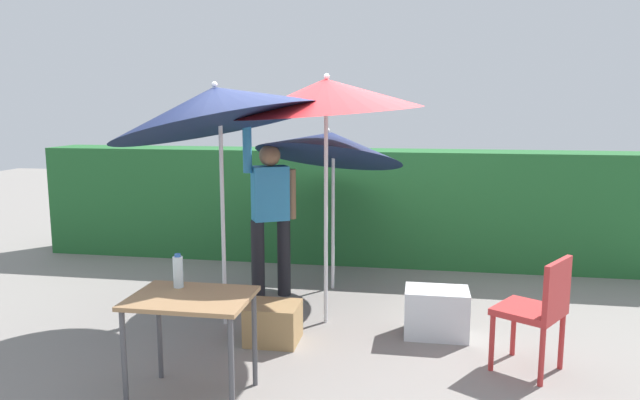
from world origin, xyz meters
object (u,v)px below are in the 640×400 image
object	(u,v)px
umbrella_orange	(326,96)
crate_cardboard	(273,323)
cooler_box	(436,312)
bottle_water	(178,271)
umbrella_yellow	(330,145)
folding_table	(191,309)
umbrella_rainbow	(217,106)
chair_plastic	(538,307)
person_vendor	(270,209)

from	to	relation	value
umbrella_orange	crate_cardboard	bearing A→B (deg)	-125.73
cooler_box	bottle_water	bearing A→B (deg)	-145.35
umbrella_orange	crate_cardboard	size ratio (longest dim) A/B	5.26
umbrella_yellow	folding_table	distance (m)	2.84
umbrella_rainbow	umbrella_yellow	xyz separation A→B (m)	(0.79, 1.28, -0.41)
umbrella_yellow	folding_table	size ratio (longest dim) A/B	2.46
chair_plastic	cooler_box	xyz separation A→B (m)	(-0.72, 0.61, -0.30)
chair_plastic	cooler_box	size ratio (longest dim) A/B	1.63
person_vendor	cooler_box	bearing A→B (deg)	-25.66
person_vendor	crate_cardboard	size ratio (longest dim) A/B	4.30
umbrella_yellow	chair_plastic	size ratio (longest dim) A/B	2.21
umbrella_orange	umbrella_yellow	world-z (taller)	umbrella_orange
crate_cardboard	cooler_box	bearing A→B (deg)	15.06
umbrella_orange	person_vendor	distance (m)	1.49
crate_cardboard	bottle_water	distance (m)	1.20
chair_plastic	cooler_box	world-z (taller)	chair_plastic
umbrella_orange	bottle_water	size ratio (longest dim) A/B	9.59
chair_plastic	bottle_water	size ratio (longest dim) A/B	3.71
cooler_box	crate_cardboard	world-z (taller)	cooler_box
crate_cardboard	chair_plastic	bearing A→B (deg)	-6.59
umbrella_orange	person_vendor	world-z (taller)	umbrella_orange
umbrella_orange	cooler_box	distance (m)	2.12
cooler_box	bottle_water	distance (m)	2.30
cooler_box	folding_table	size ratio (longest dim) A/B	0.68
person_vendor	folding_table	distance (m)	2.25
umbrella_rainbow	chair_plastic	xyz separation A→B (m)	(2.64, -0.54, -1.47)
chair_plastic	folding_table	bearing A→B (deg)	-161.12
folding_table	bottle_water	world-z (taller)	bottle_water
umbrella_yellow	crate_cardboard	world-z (taller)	umbrella_yellow
umbrella_yellow	chair_plastic	xyz separation A→B (m)	(1.84, -1.81, -1.06)
chair_plastic	crate_cardboard	world-z (taller)	chair_plastic
umbrella_yellow	crate_cardboard	bearing A→B (deg)	-98.88
crate_cardboard	umbrella_rainbow	bearing A→B (deg)	151.78
person_vendor	bottle_water	size ratio (longest dim) A/B	7.83
umbrella_rainbow	chair_plastic	world-z (taller)	umbrella_rainbow
umbrella_yellow	bottle_water	size ratio (longest dim) A/B	8.19
chair_plastic	crate_cardboard	xyz separation A→B (m)	(-2.09, 0.24, -0.35)
umbrella_orange	chair_plastic	world-z (taller)	umbrella_orange
chair_plastic	cooler_box	distance (m)	0.99
cooler_box	chair_plastic	bearing A→B (deg)	-40.31
cooler_box	bottle_water	size ratio (longest dim) A/B	2.27
umbrella_rainbow	person_vendor	xyz separation A→B (m)	(0.23, 0.89, -1.05)
umbrella_yellow	crate_cardboard	distance (m)	2.13
umbrella_yellow	cooler_box	world-z (taller)	umbrella_yellow
folding_table	chair_plastic	bearing A→B (deg)	18.88
chair_plastic	umbrella_rainbow	bearing A→B (deg)	168.52
umbrella_yellow	chair_plastic	world-z (taller)	umbrella_yellow
umbrella_orange	bottle_water	bearing A→B (deg)	-120.29
person_vendor	chair_plastic	bearing A→B (deg)	-30.55
umbrella_rainbow	bottle_water	size ratio (longest dim) A/B	10.01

